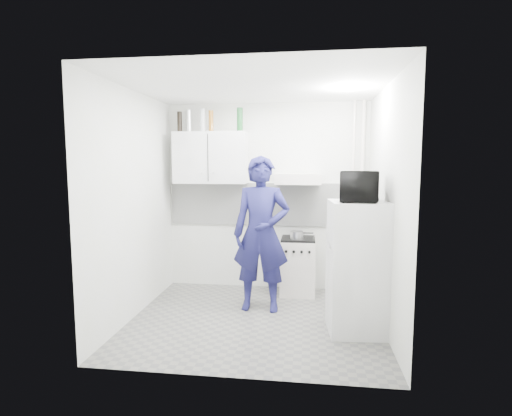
# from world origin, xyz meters

# --- Properties ---
(floor) EXTENTS (2.80, 2.80, 0.00)m
(floor) POSITION_xyz_m (0.00, 0.00, 0.00)
(floor) COLOR #65635C
(floor) RESTS_ON ground
(ceiling) EXTENTS (2.80, 2.80, 0.00)m
(ceiling) POSITION_xyz_m (0.00, 0.00, 2.60)
(ceiling) COLOR white
(ceiling) RESTS_ON wall_back
(wall_back) EXTENTS (2.80, 0.00, 2.80)m
(wall_back) POSITION_xyz_m (0.00, 1.25, 1.30)
(wall_back) COLOR silver
(wall_back) RESTS_ON floor
(wall_left) EXTENTS (0.00, 2.60, 2.60)m
(wall_left) POSITION_xyz_m (-1.40, 0.00, 1.30)
(wall_left) COLOR silver
(wall_left) RESTS_ON floor
(wall_right) EXTENTS (0.00, 2.60, 2.60)m
(wall_right) POSITION_xyz_m (1.40, 0.00, 1.30)
(wall_right) COLOR silver
(wall_right) RESTS_ON floor
(person) EXTENTS (0.68, 0.45, 1.87)m
(person) POSITION_xyz_m (0.03, 0.36, 0.93)
(person) COLOR #181849
(person) RESTS_ON floor
(stove) EXTENTS (0.47, 0.47, 0.75)m
(stove) POSITION_xyz_m (0.46, 1.00, 0.37)
(stove) COLOR silver
(stove) RESTS_ON floor
(fridge) EXTENTS (0.62, 0.62, 1.39)m
(fridge) POSITION_xyz_m (1.10, -0.15, 0.69)
(fridge) COLOR white
(fridge) RESTS_ON floor
(stove_top) EXTENTS (0.45, 0.45, 0.03)m
(stove_top) POSITION_xyz_m (0.46, 1.00, 0.76)
(stove_top) COLOR black
(stove_top) RESTS_ON stove
(saucepan) EXTENTS (0.18, 0.18, 0.10)m
(saucepan) POSITION_xyz_m (0.44, 0.94, 0.82)
(saucepan) COLOR silver
(saucepan) RESTS_ON stove_top
(microwave) EXTENTS (0.59, 0.43, 0.31)m
(microwave) POSITION_xyz_m (1.10, -0.15, 1.54)
(microwave) COLOR black
(microwave) RESTS_ON fridge
(bottle_a) EXTENTS (0.07, 0.07, 0.28)m
(bottle_a) POSITION_xyz_m (-1.19, 1.07, 2.34)
(bottle_a) COLOR black
(bottle_a) RESTS_ON upper_cabinet
(bottle_b) EXTENTS (0.08, 0.08, 0.30)m
(bottle_b) POSITION_xyz_m (-1.06, 1.07, 2.35)
(bottle_b) COLOR silver
(bottle_b) RESTS_ON upper_cabinet
(bottle_c) EXTENTS (0.08, 0.08, 0.31)m
(bottle_c) POSITION_xyz_m (-0.86, 1.07, 2.36)
(bottle_c) COLOR #B2B7BC
(bottle_c) RESTS_ON upper_cabinet
(bottle_d) EXTENTS (0.07, 0.07, 0.29)m
(bottle_d) POSITION_xyz_m (-0.74, 1.07, 2.34)
(bottle_d) COLOR brown
(bottle_d) RESTS_ON upper_cabinet
(bottle_e) EXTENTS (0.08, 0.08, 0.32)m
(bottle_e) POSITION_xyz_m (-0.35, 1.07, 2.36)
(bottle_e) COLOR #144C1E
(bottle_e) RESTS_ON upper_cabinet
(upper_cabinet) EXTENTS (1.00, 0.35, 0.70)m
(upper_cabinet) POSITION_xyz_m (-0.75, 1.07, 1.85)
(upper_cabinet) COLOR white
(upper_cabinet) RESTS_ON wall_back
(range_hood) EXTENTS (0.60, 0.50, 0.14)m
(range_hood) POSITION_xyz_m (0.45, 1.00, 1.57)
(range_hood) COLOR silver
(range_hood) RESTS_ON wall_back
(backsplash) EXTENTS (2.74, 0.03, 0.60)m
(backsplash) POSITION_xyz_m (0.00, 1.24, 1.20)
(backsplash) COLOR white
(backsplash) RESTS_ON wall_back
(pipe_a) EXTENTS (0.05, 0.05, 2.60)m
(pipe_a) POSITION_xyz_m (1.30, 1.17, 1.30)
(pipe_a) COLOR silver
(pipe_a) RESTS_ON floor
(pipe_b) EXTENTS (0.04, 0.04, 2.60)m
(pipe_b) POSITION_xyz_m (1.18, 1.17, 1.30)
(pipe_b) COLOR silver
(pipe_b) RESTS_ON floor
(ceiling_spot_fixture) EXTENTS (0.10, 0.10, 0.02)m
(ceiling_spot_fixture) POSITION_xyz_m (1.00, 0.20, 2.57)
(ceiling_spot_fixture) COLOR white
(ceiling_spot_fixture) RESTS_ON ceiling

